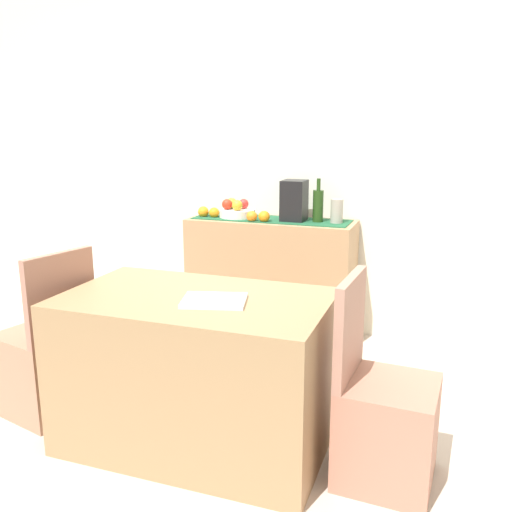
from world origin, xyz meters
The scene contains 20 objects.
ground_plane centered at (0.00, 0.00, -0.01)m, with size 6.40×6.40×0.02m, color beige.
room_wall_rear centered at (0.00, 1.18, 1.35)m, with size 6.40×0.06×2.70m, color silver.
sideboard_console centered at (-0.16, 0.92, 0.43)m, with size 1.18×0.42×0.86m, color tan.
table_runner centered at (-0.16, 0.92, 0.87)m, with size 1.11×0.32×0.01m, color #1D5535.
fruit_bowl centered at (-0.42, 0.92, 0.90)m, with size 0.26×0.26×0.06m, color white.
apple_front centered at (-0.40, 0.86, 0.96)m, with size 0.07×0.07×0.07m, color gold.
apple_left centered at (-0.48, 0.96, 0.96)m, with size 0.08×0.08×0.08m, color #95B12C.
apple_rear centered at (-0.39, 0.96, 0.96)m, with size 0.07×0.07×0.07m, color red.
apple_upper centered at (-0.49, 0.88, 0.96)m, with size 0.08×0.08×0.08m, color red.
wine_bottle centered at (0.17, 0.92, 0.98)m, with size 0.07×0.07×0.30m.
coffee_maker centered at (0.00, 0.92, 1.01)m, with size 0.16×0.18×0.28m, color black.
ceramic_vase centered at (0.30, 0.92, 0.95)m, with size 0.08×0.08×0.17m, color #A19A8E.
orange_loose_far centered at (-0.18, 0.81, 0.90)m, with size 0.08×0.08×0.08m, color orange.
orange_loose_mid centered at (-0.67, 0.87, 0.90)m, with size 0.08×0.08×0.08m, color orange.
orange_loose_end centered at (-0.58, 0.87, 0.90)m, with size 0.07×0.07×0.07m, color orange.
orange_loose_near_bowl centered at (-0.27, 0.80, 0.90)m, with size 0.08×0.08×0.08m, color orange.
dining_table centered at (-0.07, -0.52, 0.37)m, with size 1.24×0.74×0.74m, color #A37E57.
open_book centered at (0.05, -0.58, 0.75)m, with size 0.28×0.21×0.02m, color white.
chair_near_window centered at (-0.95, -0.53, 0.27)m, with size 0.48×0.48×0.90m.
chair_by_corner centered at (0.81, -0.52, 0.27)m, with size 0.42×0.42×0.90m.
Camera 1 is at (1.00, -2.71, 1.51)m, focal length 38.39 mm.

